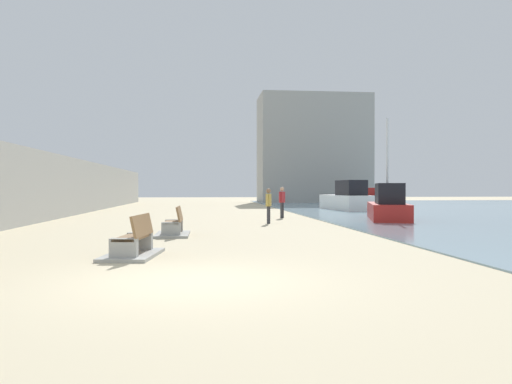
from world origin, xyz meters
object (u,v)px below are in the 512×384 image
object	(u,v)px
bench_near	(134,246)
person_walking	(282,200)
person_standing	(269,203)
boat_nearest	(388,206)
boat_distant	(368,198)
boat_mid_bay	(347,199)
bench_far	(173,229)

from	to	relation	value
bench_near	person_walking	size ratio (longest dim) A/B	1.34
person_standing	boat_nearest	world-z (taller)	boat_nearest
person_standing	boat_distant	distance (m)	26.32
boat_mid_bay	person_walking	bearing A→B (deg)	-125.29
bench_near	boat_distant	size ratio (longest dim) A/B	0.43
boat_nearest	boat_mid_bay	bearing A→B (deg)	83.87
bench_near	boat_distant	xyz separation A→B (m)	(16.99, 33.47, 0.40)
bench_far	boat_mid_bay	xyz separation A→B (m)	(11.27, 17.94, 0.58)
person_walking	person_standing	distance (m)	4.29
person_standing	boat_nearest	xyz separation A→B (m)	(6.18, 1.70, -0.21)
bench_far	boat_mid_bay	distance (m)	21.19
boat_distant	bench_near	bearing A→B (deg)	-116.91
bench_near	bench_far	xyz separation A→B (m)	(0.62, 5.07, 0.00)
person_walking	boat_nearest	world-z (taller)	boat_nearest
boat_distant	boat_mid_bay	world-z (taller)	boat_mid_bay
bench_near	person_walking	distance (m)	15.52
person_walking	boat_mid_bay	world-z (taller)	boat_mid_bay
bench_near	bench_far	size ratio (longest dim) A/B	1.05
boat_distant	boat_nearest	distance (m)	22.39
boat_distant	bench_far	bearing A→B (deg)	-119.95
person_walking	boat_distant	bearing A→B (deg)	59.61
bench_far	boat_distant	xyz separation A→B (m)	(16.36, 28.40, 0.40)
bench_near	boat_nearest	bearing A→B (deg)	48.21
bench_near	boat_distant	bearing A→B (deg)	63.09
bench_far	boat_mid_bay	bearing A→B (deg)	57.86
boat_distant	person_standing	bearing A→B (deg)	-118.26
bench_near	boat_distant	world-z (taller)	boat_distant
person_standing	boat_distant	world-z (taller)	boat_distant
boat_mid_bay	boat_nearest	size ratio (longest dim) A/B	1.04
boat_mid_bay	boat_nearest	xyz separation A→B (m)	(-1.18, -11.02, -0.12)
person_walking	boat_nearest	bearing A→B (deg)	-26.03
person_standing	boat_mid_bay	bearing A→B (deg)	59.92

